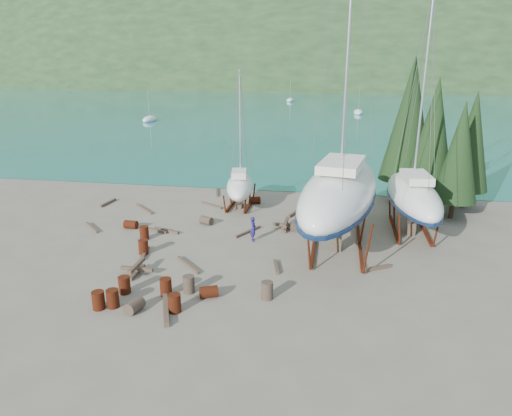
% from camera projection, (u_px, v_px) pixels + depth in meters
% --- Properties ---
extents(ground, '(600.00, 600.00, 0.00)m').
position_uv_depth(ground, '(236.00, 260.00, 26.45)').
color(ground, '#645D4F').
rests_on(ground, ground).
extents(bay_water, '(700.00, 700.00, 0.00)m').
position_uv_depth(bay_water, '(331.00, 78.00, 321.86)').
color(bay_water, '#175D73').
rests_on(bay_water, ground).
extents(far_hill, '(800.00, 360.00, 110.00)m').
position_uv_depth(far_hill, '(331.00, 78.00, 326.55)').
color(far_hill, '#1D3018').
rests_on(far_hill, ground).
extents(far_house_left, '(6.60, 5.60, 5.60)m').
position_uv_depth(far_house_left, '(197.00, 80.00, 213.53)').
color(far_house_left, beige).
rests_on(far_house_left, ground).
extents(far_house_center, '(6.60, 5.60, 5.60)m').
position_uv_depth(far_house_center, '(282.00, 80.00, 207.00)').
color(far_house_center, beige).
rests_on(far_house_center, ground).
extents(far_house_right, '(6.60, 5.60, 5.60)m').
position_uv_depth(far_house_right, '(396.00, 81.00, 198.84)').
color(far_house_right, beige).
rests_on(far_house_right, ground).
extents(cypress_near_right, '(3.60, 3.60, 10.00)m').
position_uv_depth(cypress_near_right, '(433.00, 135.00, 33.89)').
color(cypress_near_right, black).
rests_on(cypress_near_right, ground).
extents(cypress_mid_right, '(3.06, 3.06, 8.50)m').
position_uv_depth(cypress_mid_right, '(460.00, 152.00, 32.04)').
color(cypress_mid_right, black).
rests_on(cypress_mid_right, ground).
extents(cypress_back_left, '(4.14, 4.14, 11.50)m').
position_uv_depth(cypress_back_left, '(410.00, 119.00, 35.74)').
color(cypress_back_left, black).
rests_on(cypress_back_left, ground).
extents(cypress_far_right, '(3.24, 3.24, 9.00)m').
position_uv_depth(cypress_far_right, '(471.00, 141.00, 34.52)').
color(cypress_far_right, black).
rests_on(cypress_far_right, ground).
extents(moored_boat_left, '(2.00, 5.00, 6.05)m').
position_uv_depth(moored_boat_left, '(150.00, 119.00, 87.49)').
color(moored_boat_left, silver).
rests_on(moored_boat_left, ground).
extents(moored_boat_mid, '(2.00, 5.00, 6.05)m').
position_uv_depth(moored_boat_mid, '(358.00, 112.00, 99.72)').
color(moored_boat_mid, silver).
rests_on(moored_boat_mid, ground).
extents(moored_boat_far, '(2.00, 5.00, 6.05)m').
position_uv_depth(moored_boat_far, '(290.00, 100.00, 130.80)').
color(moored_boat_far, silver).
rests_on(moored_boat_far, ground).
extents(large_sailboat_near, '(6.38, 14.29, 21.72)m').
position_uv_depth(large_sailboat_near, '(340.00, 192.00, 27.48)').
color(large_sailboat_near, silver).
rests_on(large_sailboat_near, ground).
extents(large_sailboat_far, '(3.62, 9.95, 15.44)m').
position_uv_depth(large_sailboat_far, '(413.00, 195.00, 30.16)').
color(large_sailboat_far, silver).
rests_on(large_sailboat_far, ground).
extents(small_sailboat_shore, '(3.10, 6.76, 10.43)m').
position_uv_depth(small_sailboat_shore, '(240.00, 186.00, 35.65)').
color(small_sailboat_shore, silver).
rests_on(small_sailboat_shore, ground).
extents(worker, '(0.50, 0.65, 1.61)m').
position_uv_depth(worker, '(253.00, 229.00, 29.07)').
color(worker, navy).
rests_on(worker, ground).
extents(drum_0, '(0.58, 0.58, 0.88)m').
position_uv_depth(drum_0, '(98.00, 300.00, 21.10)').
color(drum_0, '#5D1F0F').
rests_on(drum_0, ground).
extents(drum_1, '(0.79, 1.00, 0.58)m').
position_uv_depth(drum_1, '(135.00, 306.00, 20.92)').
color(drum_1, '#2D2823').
rests_on(drum_1, ground).
extents(drum_2, '(0.91, 0.62, 0.58)m').
position_uv_depth(drum_2, '(131.00, 225.00, 31.34)').
color(drum_2, '#5D1F0F').
rests_on(drum_2, ground).
extents(drum_3, '(0.58, 0.58, 0.88)m').
position_uv_depth(drum_3, '(166.00, 287.00, 22.35)').
color(drum_3, '#5D1F0F').
rests_on(drum_3, ground).
extents(drum_4, '(1.01, 0.81, 0.58)m').
position_uv_depth(drum_4, '(255.00, 200.00, 36.84)').
color(drum_4, '#5D1F0F').
rests_on(drum_4, ground).
extents(drum_5, '(0.58, 0.58, 0.88)m').
position_uv_depth(drum_5, '(189.00, 284.00, 22.62)').
color(drum_5, '#2D2823').
rests_on(drum_5, ground).
extents(drum_7, '(0.58, 0.58, 0.88)m').
position_uv_depth(drum_7, '(175.00, 303.00, 20.85)').
color(drum_7, '#5D1F0F').
rests_on(drum_7, ground).
extents(drum_8, '(0.58, 0.58, 0.88)m').
position_uv_depth(drum_8, '(144.00, 233.00, 29.39)').
color(drum_8, '#5D1F0F').
rests_on(drum_8, ground).
extents(drum_9, '(1.04, 0.88, 0.58)m').
position_uv_depth(drum_9, '(206.00, 220.00, 32.14)').
color(drum_9, '#2D2823').
rests_on(drum_9, ground).
extents(drum_10, '(0.58, 0.58, 0.88)m').
position_uv_depth(drum_10, '(113.00, 298.00, 21.26)').
color(drum_10, '#5D1F0F').
rests_on(drum_10, ground).
extents(drum_11, '(0.65, 0.93, 0.58)m').
position_uv_depth(drum_11, '(294.00, 225.00, 31.18)').
color(drum_11, '#2D2823').
rests_on(drum_11, ground).
extents(drum_12, '(1.04, 0.87, 0.58)m').
position_uv_depth(drum_12, '(209.00, 292.00, 22.18)').
color(drum_12, '#5D1F0F').
rests_on(drum_12, ground).
extents(drum_13, '(0.58, 0.58, 0.88)m').
position_uv_depth(drum_13, '(124.00, 285.00, 22.55)').
color(drum_13, '#5D1F0F').
rests_on(drum_13, ground).
extents(drum_14, '(0.58, 0.58, 0.88)m').
position_uv_depth(drum_14, '(143.00, 247.00, 27.17)').
color(drum_14, '#5D1F0F').
rests_on(drum_14, ground).
extents(drum_17, '(0.58, 0.58, 0.88)m').
position_uv_depth(drum_17, '(267.00, 290.00, 22.01)').
color(drum_17, '#2D2823').
rests_on(drum_17, ground).
extents(timber_0, '(0.77, 2.40, 0.14)m').
position_uv_depth(timber_0, '(217.00, 192.00, 39.87)').
color(timber_0, brown).
rests_on(timber_0, ground).
extents(timber_1, '(1.64, 1.11, 0.19)m').
position_uv_depth(timber_1, '(376.00, 268.00, 25.16)').
color(timber_1, brown).
rests_on(timber_1, ground).
extents(timber_2, '(0.40, 2.11, 0.19)m').
position_uv_depth(timber_2, '(108.00, 203.00, 36.85)').
color(timber_2, brown).
rests_on(timber_2, ground).
extents(timber_4, '(1.76, 0.72, 0.17)m').
position_uv_depth(timber_4, '(156.00, 230.00, 30.82)').
color(timber_4, brown).
rests_on(timber_4, ground).
extents(timber_5, '(1.90, 1.93, 0.16)m').
position_uv_depth(timber_5, '(188.00, 265.00, 25.63)').
color(timber_5, brown).
rests_on(timber_5, ground).
extents(timber_6, '(0.76, 1.65, 0.19)m').
position_uv_depth(timber_6, '(294.00, 214.00, 34.20)').
color(timber_6, brown).
rests_on(timber_6, ground).
extents(timber_7, '(0.55, 1.64, 0.17)m').
position_uv_depth(timber_7, '(276.00, 267.00, 25.37)').
color(timber_7, brown).
rests_on(timber_7, ground).
extents(timber_8, '(1.96, 0.80, 0.19)m').
position_uv_depth(timber_8, '(166.00, 231.00, 30.76)').
color(timber_8, brown).
rests_on(timber_8, ground).
extents(timber_9, '(2.06, 1.41, 0.15)m').
position_uv_depth(timber_9, '(212.00, 205.00, 36.28)').
color(timber_9, brown).
rests_on(timber_9, ground).
extents(timber_10, '(1.37, 2.31, 0.16)m').
position_uv_depth(timber_10, '(248.00, 232.00, 30.59)').
color(timber_10, brown).
rests_on(timber_10, ground).
extents(timber_12, '(0.56, 1.99, 0.17)m').
position_uv_depth(timber_12, '(145.00, 253.00, 27.18)').
color(timber_12, brown).
rests_on(timber_12, ground).
extents(timber_15, '(2.19, 2.09, 0.15)m').
position_uv_depth(timber_15, '(144.00, 209.00, 35.38)').
color(timber_15, brown).
rests_on(timber_15, ground).
extents(timber_16, '(1.25, 2.65, 0.23)m').
position_uv_depth(timber_16, '(166.00, 309.00, 20.97)').
color(timber_16, brown).
rests_on(timber_16, ground).
extents(timber_17, '(1.75, 1.68, 0.16)m').
position_uv_depth(timber_17, '(92.00, 227.00, 31.40)').
color(timber_17, brown).
rests_on(timber_17, ground).
extents(timber_pile_fore, '(1.80, 1.80, 0.60)m').
position_uv_depth(timber_pile_fore, '(137.00, 269.00, 24.61)').
color(timber_pile_fore, brown).
rests_on(timber_pile_fore, ground).
extents(timber_pile_aft, '(1.80, 1.80, 0.60)m').
position_uv_depth(timber_pile_aft, '(286.00, 225.00, 31.26)').
color(timber_pile_aft, brown).
rests_on(timber_pile_aft, ground).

